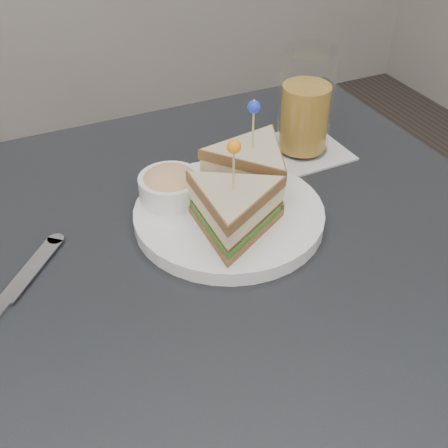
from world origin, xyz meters
TOP-DOWN VIEW (x-y plane):
  - table at (0.00, 0.00)m, footprint 0.80×0.80m
  - plate_meal at (0.05, 0.08)m, footprint 0.27×0.25m
  - cutlery_knife at (-0.23, 0.05)m, footprint 0.14×0.16m
  - drink_set at (0.22, 0.18)m, footprint 0.13×0.13m

SIDE VIEW (x-z plane):
  - table at x=0.00m, z-range 0.30..1.05m
  - cutlery_knife at x=-0.23m, z-range 0.75..0.76m
  - plate_meal at x=0.05m, z-range 0.72..0.86m
  - drink_set at x=0.22m, z-range 0.74..0.90m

